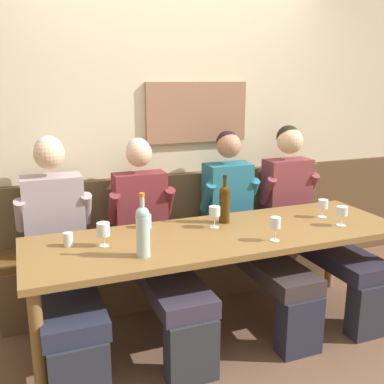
% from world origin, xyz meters
% --- Properties ---
extents(ground_plane, '(6.80, 6.80, 0.02)m').
position_xyz_m(ground_plane, '(0.00, 0.00, -0.01)').
color(ground_plane, brown).
rests_on(ground_plane, ground).
extents(room_wall_back, '(6.80, 0.12, 2.80)m').
position_xyz_m(room_wall_back, '(0.00, 1.09, 1.40)').
color(room_wall_back, beige).
rests_on(room_wall_back, ground).
extents(wood_wainscot_panel, '(6.80, 0.03, 0.94)m').
position_xyz_m(wood_wainscot_panel, '(0.00, 1.04, 0.47)').
color(wood_wainscot_panel, brown).
rests_on(wood_wainscot_panel, ground).
extents(wall_bench, '(2.77, 0.42, 0.94)m').
position_xyz_m(wall_bench, '(0.00, 0.83, 0.28)').
color(wall_bench, brown).
rests_on(wall_bench, ground).
extents(dining_table, '(2.47, 0.78, 0.72)m').
position_xyz_m(dining_table, '(0.00, 0.13, 0.65)').
color(dining_table, brown).
rests_on(dining_table, ground).
extents(person_center_left_seat, '(0.51, 1.25, 1.32)m').
position_xyz_m(person_center_left_seat, '(-0.98, 0.49, 0.65)').
color(person_center_left_seat, '#262A36').
rests_on(person_center_left_seat, ground).
extents(person_right_seat, '(0.49, 1.24, 1.28)m').
position_xyz_m(person_right_seat, '(-0.35, 0.45, 0.61)').
color(person_right_seat, '#292D31').
rests_on(person_right_seat, ground).
extents(person_left_seat, '(0.46, 1.25, 1.30)m').
position_xyz_m(person_left_seat, '(0.38, 0.49, 0.64)').
color(person_left_seat, '#242537').
rests_on(person_left_seat, ground).
extents(person_center_right_seat, '(0.50, 1.25, 1.32)m').
position_xyz_m(person_center_right_seat, '(0.94, 0.48, 0.65)').
color(person_center_right_seat, '#272831').
rests_on(person_center_right_seat, ground).
extents(wine_bottle_clear_water, '(0.08, 0.08, 0.37)m').
position_xyz_m(wine_bottle_clear_water, '(-0.56, -0.06, 0.88)').
color(wine_bottle_clear_water, '#ABC8C4').
rests_on(wine_bottle_clear_water, dining_table).
extents(wine_bottle_green_tall, '(0.07, 0.07, 0.34)m').
position_xyz_m(wine_bottle_green_tall, '(0.13, 0.33, 0.87)').
color(wine_bottle_green_tall, '#402608').
rests_on(wine_bottle_green_tall, dining_table).
extents(wine_glass_mid_left, '(0.08, 0.08, 0.13)m').
position_xyz_m(wine_glass_mid_left, '(0.84, -0.02, 0.82)').
color(wine_glass_mid_left, silver).
rests_on(wine_glass_mid_left, dining_table).
extents(wine_glass_mid_right, '(0.07, 0.07, 0.13)m').
position_xyz_m(wine_glass_mid_right, '(0.84, 0.18, 0.81)').
color(wine_glass_mid_right, silver).
rests_on(wine_glass_mid_right, dining_table).
extents(wine_glass_right_end, '(0.06, 0.06, 0.15)m').
position_xyz_m(wine_glass_right_end, '(0.26, -0.11, 0.83)').
color(wine_glass_right_end, silver).
rests_on(wine_glass_right_end, dining_table).
extents(wine_glass_near_bucket, '(0.08, 0.08, 0.15)m').
position_xyz_m(wine_glass_near_bucket, '(0.02, 0.26, 0.83)').
color(wine_glass_near_bucket, silver).
rests_on(wine_glass_near_bucket, dining_table).
extents(wine_glass_center_front, '(0.08, 0.08, 0.15)m').
position_xyz_m(wine_glass_center_front, '(-0.74, 0.18, 0.82)').
color(wine_glass_center_front, silver).
rests_on(wine_glass_center_front, dining_table).
extents(water_tumbler_center, '(0.06, 0.06, 0.08)m').
position_xyz_m(water_tumbler_center, '(-0.94, 0.26, 0.76)').
color(water_tumbler_center, silver).
rests_on(water_tumbler_center, dining_table).
extents(water_tumbler_right, '(0.06, 0.06, 0.09)m').
position_xyz_m(water_tumbler_right, '(-0.41, 0.42, 0.77)').
color(water_tumbler_right, silver).
rests_on(water_tumbler_right, dining_table).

